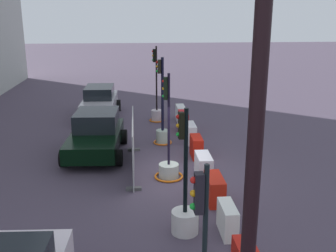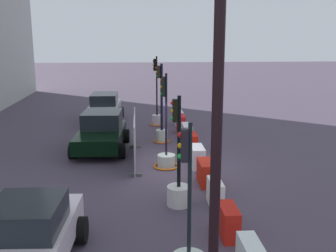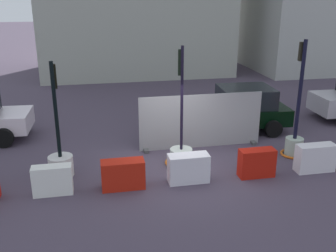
{
  "view_description": "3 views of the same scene",
  "coord_description": "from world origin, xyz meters",
  "px_view_note": "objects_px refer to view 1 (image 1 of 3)",
  "views": [
    {
      "loc": [
        -12.68,
        1.35,
        5.52
      ],
      "look_at": [
        1.88,
        0.15,
        1.3
      ],
      "focal_mm": 42.66,
      "sensor_mm": 36.0,
      "label": 1
    },
    {
      "loc": [
        -14.67,
        1.31,
        4.98
      ],
      "look_at": [
        1.13,
        0.13,
        1.36
      ],
      "focal_mm": 42.78,
      "sensor_mm": 36.0,
      "label": 2
    },
    {
      "loc": [
        -2.54,
        -10.48,
        5.09
      ],
      "look_at": [
        -0.5,
        -0.16,
        1.42
      ],
      "focal_mm": 41.92,
      "sensor_mm": 36.0,
      "label": 3
    }
  ],
  "objects_px": {
    "construction_barrier_2": "(228,220)",
    "construction_barrier_7": "(183,121)",
    "traffic_light_1": "(185,212)",
    "traffic_light_3": "(162,128)",
    "construction_barrier_4": "(203,166)",
    "street_lamp_post": "(253,172)",
    "construction_barrier_5": "(196,147)",
    "car_black_sedan": "(96,134)",
    "construction_barrier_8": "(181,113)",
    "car_silver_hatchback": "(100,102)",
    "construction_barrier_6": "(190,133)",
    "traffic_light_4": "(157,110)",
    "traffic_light_2": "(169,165)",
    "construction_barrier_3": "(214,189)"
  },
  "relations": [
    {
      "from": "construction_barrier_2",
      "to": "construction_barrier_7",
      "type": "xyz_separation_m",
      "value": [
        9.22,
        0.04,
        0.06
      ]
    },
    {
      "from": "traffic_light_1",
      "to": "traffic_light_3",
      "type": "relative_size",
      "value": 0.9
    },
    {
      "from": "traffic_light_1",
      "to": "construction_barrier_4",
      "type": "xyz_separation_m",
      "value": [
        3.5,
        -1.08,
        -0.18
      ]
    },
    {
      "from": "street_lamp_post",
      "to": "construction_barrier_2",
      "type": "bearing_deg",
      "value": -11.56
    },
    {
      "from": "construction_barrier_5",
      "to": "car_black_sedan",
      "type": "bearing_deg",
      "value": 78.43
    },
    {
      "from": "traffic_light_1",
      "to": "construction_barrier_5",
      "type": "distance_m",
      "value": 5.6
    },
    {
      "from": "traffic_light_3",
      "to": "construction_barrier_8",
      "type": "distance_m",
      "value": 3.79
    },
    {
      "from": "street_lamp_post",
      "to": "car_silver_hatchback",
      "type": "bearing_deg",
      "value": 10.26
    },
    {
      "from": "car_black_sedan",
      "to": "street_lamp_post",
      "type": "bearing_deg",
      "value": -166.32
    },
    {
      "from": "construction_barrier_5",
      "to": "construction_barrier_8",
      "type": "height_order",
      "value": "construction_barrier_5"
    },
    {
      "from": "construction_barrier_2",
      "to": "construction_barrier_6",
      "type": "relative_size",
      "value": 0.88
    },
    {
      "from": "construction_barrier_4",
      "to": "traffic_light_4",
      "type": "bearing_deg",
      "value": 9.14
    },
    {
      "from": "car_silver_hatchback",
      "to": "construction_barrier_7",
      "type": "bearing_deg",
      "value": -125.69
    },
    {
      "from": "traffic_light_3",
      "to": "street_lamp_post",
      "type": "xyz_separation_m",
      "value": [
        -12.6,
        -0.1,
        3.2
      ]
    },
    {
      "from": "car_silver_hatchback",
      "to": "traffic_light_2",
      "type": "bearing_deg",
      "value": -160.55
    },
    {
      "from": "traffic_light_1",
      "to": "street_lamp_post",
      "type": "xyz_separation_m",
      "value": [
        -5.31,
        -0.03,
        3.32
      ]
    },
    {
      "from": "traffic_light_4",
      "to": "construction_barrier_6",
      "type": "relative_size",
      "value": 3.36
    },
    {
      "from": "traffic_light_1",
      "to": "construction_barrier_8",
      "type": "xyz_separation_m",
      "value": [
        10.87,
        -1.12,
        -0.18
      ]
    },
    {
      "from": "construction_barrier_4",
      "to": "construction_barrier_6",
      "type": "height_order",
      "value": "construction_barrier_6"
    },
    {
      "from": "traffic_light_4",
      "to": "construction_barrier_8",
      "type": "relative_size",
      "value": 3.33
    },
    {
      "from": "construction_barrier_2",
      "to": "car_silver_hatchback",
      "type": "xyz_separation_m",
      "value": [
        12.21,
        4.2,
        0.43
      ]
    },
    {
      "from": "traffic_light_1",
      "to": "construction_barrier_6",
      "type": "bearing_deg",
      "value": -8.88
    },
    {
      "from": "construction_barrier_5",
      "to": "street_lamp_post",
      "type": "height_order",
      "value": "street_lamp_post"
    },
    {
      "from": "traffic_light_3",
      "to": "car_black_sedan",
      "type": "xyz_separation_m",
      "value": [
        -0.99,
        2.73,
        0.1
      ]
    },
    {
      "from": "traffic_light_1",
      "to": "construction_barrier_4",
      "type": "height_order",
      "value": "traffic_light_1"
    },
    {
      "from": "construction_barrier_6",
      "to": "car_black_sedan",
      "type": "height_order",
      "value": "car_black_sedan"
    },
    {
      "from": "construction_barrier_2",
      "to": "construction_barrier_6",
      "type": "height_order",
      "value": "construction_barrier_6"
    },
    {
      "from": "construction_barrier_6",
      "to": "construction_barrier_8",
      "type": "bearing_deg",
      "value": 0.35
    },
    {
      "from": "construction_barrier_7",
      "to": "construction_barrier_3",
      "type": "bearing_deg",
      "value": -179.56
    },
    {
      "from": "traffic_light_2",
      "to": "street_lamp_post",
      "type": "relative_size",
      "value": 0.53
    },
    {
      "from": "traffic_light_1",
      "to": "construction_barrier_3",
      "type": "bearing_deg",
      "value": -33.28
    },
    {
      "from": "traffic_light_1",
      "to": "construction_barrier_8",
      "type": "relative_size",
      "value": 2.86
    },
    {
      "from": "traffic_light_3",
      "to": "construction_barrier_5",
      "type": "height_order",
      "value": "traffic_light_3"
    },
    {
      "from": "traffic_light_1",
      "to": "construction_barrier_3",
      "type": "xyz_separation_m",
      "value": [
        1.68,
        -1.1,
        -0.18
      ]
    },
    {
      "from": "traffic_light_1",
      "to": "construction_barrier_6",
      "type": "distance_m",
      "value": 7.4
    },
    {
      "from": "construction_barrier_2",
      "to": "construction_barrier_8",
      "type": "distance_m",
      "value": 11.02
    },
    {
      "from": "traffic_light_4",
      "to": "construction_barrier_5",
      "type": "relative_size",
      "value": 3.77
    },
    {
      "from": "car_silver_hatchback",
      "to": "street_lamp_post",
      "type": "relative_size",
      "value": 0.64
    },
    {
      "from": "construction_barrier_3",
      "to": "construction_barrier_7",
      "type": "relative_size",
      "value": 1.02
    },
    {
      "from": "traffic_light_4",
      "to": "construction_barrier_4",
      "type": "xyz_separation_m",
      "value": [
        -7.45,
        -1.2,
        -0.18
      ]
    },
    {
      "from": "car_black_sedan",
      "to": "construction_barrier_2",
      "type": "bearing_deg",
      "value": -148.92
    },
    {
      "from": "construction_barrier_5",
      "to": "construction_barrier_7",
      "type": "xyz_separation_m",
      "value": [
        3.58,
        0.09,
        0.05
      ]
    },
    {
      "from": "traffic_light_4",
      "to": "construction_barrier_6",
      "type": "height_order",
      "value": "traffic_light_4"
    },
    {
      "from": "traffic_light_2",
      "to": "traffic_light_1",
      "type": "bearing_deg",
      "value": -178.11
    },
    {
      "from": "construction_barrier_2",
      "to": "construction_barrier_7",
      "type": "bearing_deg",
      "value": 0.22
    },
    {
      "from": "traffic_light_1",
      "to": "traffic_light_3",
      "type": "xyz_separation_m",
      "value": [
        7.29,
        0.07,
        0.12
      ]
    },
    {
      "from": "traffic_light_2",
      "to": "construction_barrier_5",
      "type": "relative_size",
      "value": 3.53
    },
    {
      "from": "construction_barrier_7",
      "to": "construction_barrier_5",
      "type": "bearing_deg",
      "value": -178.59
    },
    {
      "from": "traffic_light_3",
      "to": "construction_barrier_6",
      "type": "distance_m",
      "value": 1.25
    },
    {
      "from": "construction_barrier_7",
      "to": "car_silver_hatchback",
      "type": "relative_size",
      "value": 0.26
    }
  ]
}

